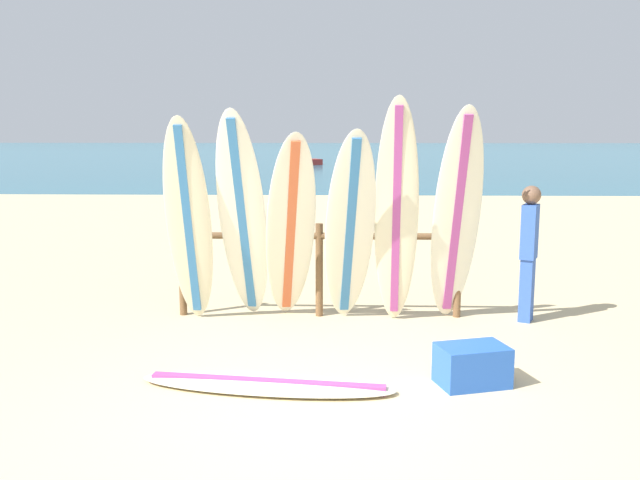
{
  "coord_description": "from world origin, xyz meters",
  "views": [
    {
      "loc": [
        0.19,
        -5.09,
        2.26
      ],
      "look_at": [
        -0.06,
        3.27,
        0.88
      ],
      "focal_mm": 38.41,
      "sensor_mm": 36.0,
      "label": 1
    }
  ],
  "objects_px": {
    "surfboard_leaning_center_right": "(396,213)",
    "surfboard_lying_on_sand": "(267,384)",
    "surfboard_rack": "(319,255)",
    "beachgoer_standing": "(529,247)",
    "surfboard_leaning_center": "(350,229)",
    "surfboard_leaning_far_left": "(188,222)",
    "cooler_box": "(472,365)",
    "surfboard_leaning_left": "(243,218)",
    "surfboard_leaning_right": "(456,217)",
    "surfboard_leaning_center_left": "(290,229)",
    "small_boat_offshore": "(300,161)"
  },
  "relations": [
    {
      "from": "surfboard_leaning_far_left",
      "to": "surfboard_leaning_right",
      "type": "distance_m",
      "value": 3.05
    },
    {
      "from": "surfboard_leaning_left",
      "to": "surfboard_leaning_center",
      "type": "relative_size",
      "value": 1.09
    },
    {
      "from": "surfboard_rack",
      "to": "surfboard_leaning_right",
      "type": "distance_m",
      "value": 1.68
    },
    {
      "from": "surfboard_lying_on_sand",
      "to": "small_boat_offshore",
      "type": "relative_size",
      "value": 0.86
    },
    {
      "from": "surfboard_leaning_far_left",
      "to": "surfboard_leaning_center_right",
      "type": "relative_size",
      "value": 0.92
    },
    {
      "from": "surfboard_rack",
      "to": "surfboard_leaning_far_left",
      "type": "bearing_deg",
      "value": -163.83
    },
    {
      "from": "surfboard_rack",
      "to": "small_boat_offshore",
      "type": "height_order",
      "value": "surfboard_rack"
    },
    {
      "from": "surfboard_leaning_center",
      "to": "beachgoer_standing",
      "type": "height_order",
      "value": "surfboard_leaning_center"
    },
    {
      "from": "surfboard_leaning_left",
      "to": "surfboard_leaning_far_left",
      "type": "bearing_deg",
      "value": -175.09
    },
    {
      "from": "surfboard_leaning_far_left",
      "to": "cooler_box",
      "type": "height_order",
      "value": "surfboard_leaning_far_left"
    },
    {
      "from": "surfboard_leaning_right",
      "to": "surfboard_leaning_center_left",
      "type": "bearing_deg",
      "value": -178.43
    },
    {
      "from": "surfboard_leaning_right",
      "to": "cooler_box",
      "type": "distance_m",
      "value": 2.2
    },
    {
      "from": "surfboard_leaning_left",
      "to": "surfboard_leaning_center",
      "type": "xyz_separation_m",
      "value": [
        1.22,
        -0.04,
        -0.11
      ]
    },
    {
      "from": "surfboard_leaning_right",
      "to": "surfboard_lying_on_sand",
      "type": "distance_m",
      "value": 3.08
    },
    {
      "from": "surfboard_rack",
      "to": "cooler_box",
      "type": "relative_size",
      "value": 5.71
    },
    {
      "from": "surfboard_leaning_left",
      "to": "surfboard_lying_on_sand",
      "type": "height_order",
      "value": "surfboard_leaning_left"
    },
    {
      "from": "surfboard_leaning_center_right",
      "to": "surfboard_lying_on_sand",
      "type": "xyz_separation_m",
      "value": [
        -1.27,
        -1.97,
        -1.27
      ]
    },
    {
      "from": "surfboard_leaning_right",
      "to": "surfboard_lying_on_sand",
      "type": "bearing_deg",
      "value": -133.9
    },
    {
      "from": "surfboard_leaning_left",
      "to": "surfboard_leaning_center_left",
      "type": "bearing_deg",
      "value": 1.01
    },
    {
      "from": "surfboard_leaning_center",
      "to": "surfboard_lying_on_sand",
      "type": "xyz_separation_m",
      "value": [
        -0.75,
        -1.93,
        -1.1
      ]
    },
    {
      "from": "surfboard_leaning_far_left",
      "to": "surfboard_leaning_left",
      "type": "relative_size",
      "value": 0.97
    },
    {
      "from": "surfboard_leaning_far_left",
      "to": "surfboard_rack",
      "type": "bearing_deg",
      "value": 16.17
    },
    {
      "from": "surfboard_leaning_center",
      "to": "beachgoer_standing",
      "type": "relative_size",
      "value": 1.41
    },
    {
      "from": "surfboard_leaning_center",
      "to": "surfboard_lying_on_sand",
      "type": "bearing_deg",
      "value": -111.12
    },
    {
      "from": "surfboard_leaning_left",
      "to": "surfboard_lying_on_sand",
      "type": "bearing_deg",
      "value": -76.57
    },
    {
      "from": "surfboard_leaning_center",
      "to": "cooler_box",
      "type": "relative_size",
      "value": 3.78
    },
    {
      "from": "surfboard_lying_on_sand",
      "to": "surfboard_rack",
      "type": "bearing_deg",
      "value": 80.59
    },
    {
      "from": "surfboard_leaning_center",
      "to": "surfboard_rack",
      "type": "bearing_deg",
      "value": 130.66
    },
    {
      "from": "surfboard_leaning_center",
      "to": "surfboard_leaning_right",
      "type": "height_order",
      "value": "surfboard_leaning_right"
    },
    {
      "from": "surfboard_leaning_center",
      "to": "small_boat_offshore",
      "type": "bearing_deg",
      "value": 94.24
    },
    {
      "from": "surfboard_leaning_center_right",
      "to": "surfboard_lying_on_sand",
      "type": "distance_m",
      "value": 2.67
    },
    {
      "from": "surfboard_leaning_left",
      "to": "surfboard_lying_on_sand",
      "type": "relative_size",
      "value": 1.07
    },
    {
      "from": "surfboard_leaning_left",
      "to": "surfboard_leaning_center_right",
      "type": "xyz_separation_m",
      "value": [
        1.74,
        -0.01,
        0.07
      ]
    },
    {
      "from": "surfboard_leaning_right",
      "to": "beachgoer_standing",
      "type": "height_order",
      "value": "surfboard_leaning_right"
    },
    {
      "from": "surfboard_rack",
      "to": "surfboard_leaning_center_left",
      "type": "xyz_separation_m",
      "value": [
        -0.32,
        -0.36,
        0.37
      ]
    },
    {
      "from": "small_boat_offshore",
      "to": "surfboard_leaning_center",
      "type": "bearing_deg",
      "value": -85.76
    },
    {
      "from": "small_boat_offshore",
      "to": "surfboard_leaning_center_left",
      "type": "bearing_deg",
      "value": -86.88
    },
    {
      "from": "surfboard_leaning_far_left",
      "to": "small_boat_offshore",
      "type": "bearing_deg",
      "value": 91.18
    },
    {
      "from": "surfboard_leaning_far_left",
      "to": "beachgoer_standing",
      "type": "height_order",
      "value": "surfboard_leaning_far_left"
    },
    {
      "from": "beachgoer_standing",
      "to": "surfboard_leaning_right",
      "type": "bearing_deg",
      "value": -169.71
    },
    {
      "from": "surfboard_leaning_center_right",
      "to": "beachgoer_standing",
      "type": "distance_m",
      "value": 1.64
    },
    {
      "from": "surfboard_rack",
      "to": "cooler_box",
      "type": "xyz_separation_m",
      "value": [
        1.43,
        -2.22,
        -0.57
      ]
    },
    {
      "from": "cooler_box",
      "to": "surfboard_leaning_center",
      "type": "bearing_deg",
      "value": 104.54
    },
    {
      "from": "surfboard_rack",
      "to": "beachgoer_standing",
      "type": "relative_size",
      "value": 2.14
    },
    {
      "from": "surfboard_leaning_center_right",
      "to": "small_boat_offshore",
      "type": "xyz_separation_m",
      "value": [
        -3.06,
        34.11,
        -1.05
      ]
    },
    {
      "from": "surfboard_leaning_left",
      "to": "surfboard_leaning_center_left",
      "type": "relative_size",
      "value": 1.11
    },
    {
      "from": "surfboard_rack",
      "to": "surfboard_lying_on_sand",
      "type": "relative_size",
      "value": 1.47
    },
    {
      "from": "surfboard_leaning_left",
      "to": "small_boat_offshore",
      "type": "xyz_separation_m",
      "value": [
        -1.32,
        34.1,
        -0.98
      ]
    },
    {
      "from": "surfboard_rack",
      "to": "surfboard_leaning_center_right",
      "type": "height_order",
      "value": "surfboard_leaning_center_right"
    },
    {
      "from": "surfboard_leaning_far_left",
      "to": "surfboard_leaning_center_left",
      "type": "relative_size",
      "value": 1.07
    }
  ]
}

